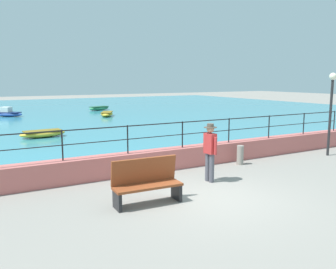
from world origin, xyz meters
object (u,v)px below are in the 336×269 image
lamp_post (331,101)px  bollard (240,155)px  person_walking (210,149)px  boat_0 (107,114)px  bench_main (146,181)px  boat_3 (8,113)px  boat_1 (43,133)px  boat_2 (99,108)px

lamp_post → bollard: lamp_post is taller
person_walking → boat_0: bearing=78.9°
bench_main → boat_3: bench_main is taller
person_walking → boat_1: (-2.81, 10.63, -0.72)m
bollard → boat_2: bearing=83.3°
boat_1 → boat_2: bearing=60.9°
person_walking → bollard: (2.24, 1.21, -0.63)m
lamp_post → boat_1: size_ratio=1.39×
bench_main → boat_1: size_ratio=0.73×
boat_0 → boat_1: bearing=-128.1°
lamp_post → boat_3: lamp_post is taller
lamp_post → boat_3: size_ratio=1.41×
boat_0 → boat_2: bearing=77.2°
bollard → boat_2: bollard is taller
person_walking → bollard: size_ratio=2.55×
lamp_post → boat_3: 24.08m
person_walking → lamp_post: bearing=5.8°
boat_0 → lamp_post: bearing=-81.8°
person_walking → boat_0: person_walking is taller
person_walking → boat_3: 22.91m
boat_2 → boat_3: (-8.24, -2.04, 0.07)m
boat_0 → boat_1: size_ratio=1.04×
boat_3 → bench_main: bearing=-88.2°
bench_main → person_walking: (2.48, 0.76, 0.42)m
person_walking → boat_3: size_ratio=0.75×
boat_2 → boat_3: boat_3 is taller
boat_1 → lamp_post: bearing=-47.5°
person_walking → bollard: bearing=28.4°
person_walking → boat_3: (-3.23, 22.68, -0.65)m
boat_3 → boat_2: bearing=13.9°
person_walking → boat_1: 11.02m
bollard → boat_3: 22.15m
boat_2 → boat_3: 8.49m
boat_2 → bench_main: bearing=-106.4°
person_walking → boat_1: bearing=104.8°
lamp_post → person_walking: bearing=-174.2°
boat_2 → boat_3: bearing=-166.1°
bench_main → boat_0: (6.18, 19.72, -0.30)m
bench_main → boat_2: size_ratio=0.70×
boat_0 → bench_main: bearing=-107.4°
boat_0 → boat_3: (-6.93, 3.72, 0.07)m
boat_3 → bollard: bearing=-75.7°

